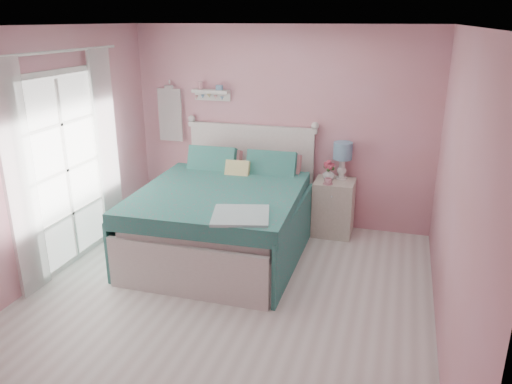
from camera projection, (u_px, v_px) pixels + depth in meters
The scene contains 13 objects.
floor at pixel (224, 302), 4.95m from camera, with size 4.50×4.50×0.00m, color beige.
room_shell at pixel (220, 146), 4.43m from camera, with size 4.50×4.50×4.50m.
bed at pixel (225, 217), 5.91m from camera, with size 1.86×2.31×1.32m.
nightstand at pixel (333, 207), 6.42m from camera, with size 0.50×0.49×0.72m.
table_lamp at pixel (343, 154), 6.28m from camera, with size 0.24×0.24×0.48m.
vase at pixel (329, 174), 6.32m from camera, with size 0.15×0.15×0.16m, color silver.
teacup at pixel (328, 181), 6.16m from camera, with size 0.10×0.10×0.08m, color pink.
roses at pixel (329, 165), 6.28m from camera, with size 0.14×0.11×0.12m.
wall_shelf at pixel (211, 92), 6.61m from camera, with size 0.50×0.15×0.25m.
hanging_dress at pixel (170, 115), 6.88m from camera, with size 0.34×0.03×0.72m, color white.
french_door at pixel (66, 171), 5.49m from camera, with size 0.04×1.32×2.16m.
curtain_near at pixel (20, 182), 4.77m from camera, with size 0.04×0.40×2.32m, color white.
curtain_far at pixel (107, 146), 6.11m from camera, with size 0.04×0.40×2.32m, color white.
Camera 1 is at (1.54, -4.05, 2.66)m, focal length 35.00 mm.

